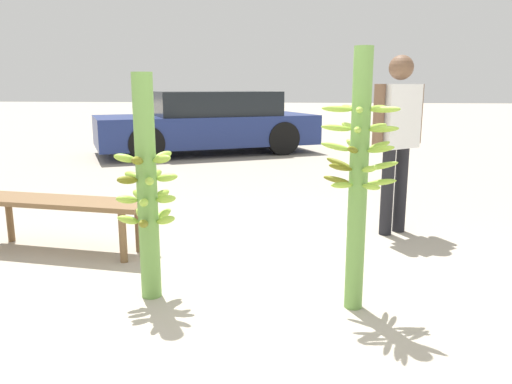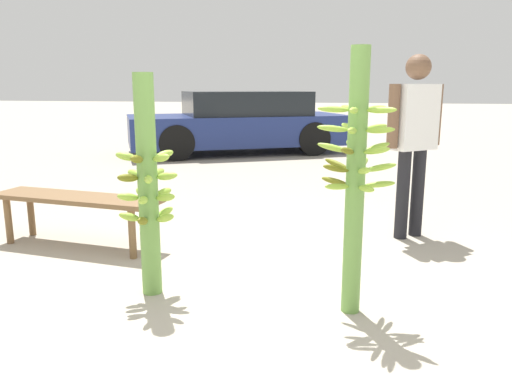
% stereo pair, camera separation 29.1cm
% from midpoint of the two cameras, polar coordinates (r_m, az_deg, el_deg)
% --- Properties ---
extents(ground_plane, '(80.00, 80.00, 0.00)m').
position_cam_midpoint_polar(ground_plane, '(3.06, -0.23, -14.87)').
color(ground_plane, '#A89E8C').
extents(banana_stalk_left, '(0.41, 0.41, 1.47)m').
position_cam_midpoint_polar(banana_stalk_left, '(3.31, -9.82, 0.55)').
color(banana_stalk_left, '#6B9E47').
rests_on(banana_stalk_left, ground_plane).
extents(banana_stalk_center, '(0.47, 0.47, 1.61)m').
position_cam_midpoint_polar(banana_stalk_center, '(3.04, 14.02, 1.69)').
color(banana_stalk_center, '#6B9E47').
rests_on(banana_stalk_center, ground_plane).
extents(vendor_person, '(0.54, 0.47, 1.66)m').
position_cam_midpoint_polar(vendor_person, '(4.77, 19.34, 6.63)').
color(vendor_person, black).
rests_on(vendor_person, ground_plane).
extents(market_bench, '(1.58, 0.57, 0.45)m').
position_cam_midpoint_polar(market_bench, '(4.55, -18.15, -1.23)').
color(market_bench, brown).
rests_on(market_bench, ground_plane).
extents(parked_car, '(4.79, 3.65, 1.27)m').
position_cam_midpoint_polar(parked_car, '(10.55, -1.10, 7.93)').
color(parked_car, navy).
rests_on(parked_car, ground_plane).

